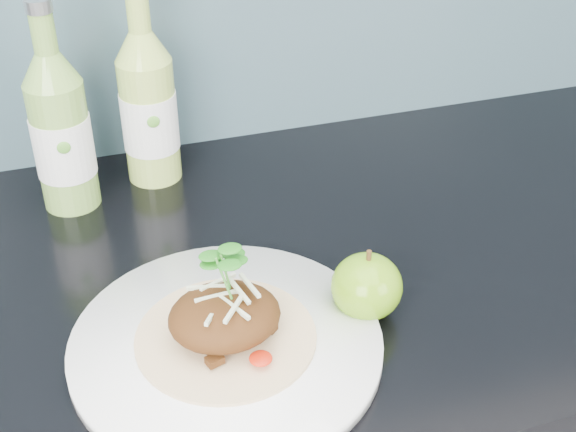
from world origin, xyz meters
name	(u,v)px	position (x,y,z in m)	size (l,w,h in m)	color
dinner_plate	(226,345)	(-0.02, 1.57, 0.91)	(0.38, 0.38, 0.02)	white
pork_taco	(224,315)	(-0.02, 1.57, 0.95)	(0.17, 0.17, 0.10)	tan
green_apple	(367,286)	(0.13, 1.58, 0.93)	(0.08, 0.08, 0.08)	#609610
cider_bottle_left	(61,132)	(-0.13, 1.88, 1.00)	(0.08, 0.08, 0.25)	#78A645
cider_bottle_right	(148,108)	(-0.03, 1.91, 1.00)	(0.09, 0.09, 0.25)	#A7C652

